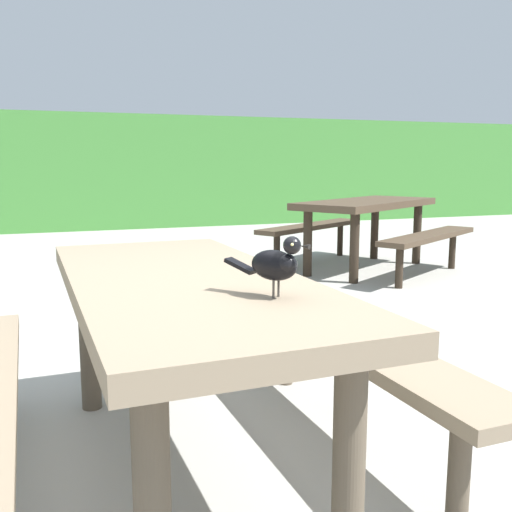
% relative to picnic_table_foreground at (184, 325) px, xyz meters
% --- Properties ---
extents(ground_plane, '(60.00, 60.00, 0.00)m').
position_rel_picnic_table_foreground_xyz_m(ground_plane, '(0.14, -0.07, -0.56)').
color(ground_plane, '#A3A099').
extents(hedge_wall, '(28.00, 1.76, 1.95)m').
position_rel_picnic_table_foreground_xyz_m(hedge_wall, '(0.14, 8.92, 0.42)').
color(hedge_wall, '#428438').
rests_on(hedge_wall, ground).
extents(picnic_table_foreground, '(1.72, 1.82, 0.74)m').
position_rel_picnic_table_foreground_xyz_m(picnic_table_foreground, '(0.00, 0.00, 0.00)').
color(picnic_table_foreground, '#84725B').
rests_on(picnic_table_foreground, ground).
extents(bird_grackle, '(0.19, 0.25, 0.18)m').
position_rel_picnic_table_foreground_xyz_m(bird_grackle, '(0.18, -0.44, 0.29)').
color(bird_grackle, black).
rests_on(bird_grackle, picnic_table_foreground).
extents(picnic_table_mid_left, '(2.32, 2.31, 0.74)m').
position_rel_picnic_table_foreground_xyz_m(picnic_table_mid_left, '(2.76, 3.35, 0.00)').
color(picnic_table_mid_left, '#473828').
rests_on(picnic_table_mid_left, ground).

